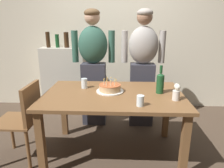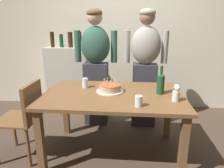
{
  "view_description": "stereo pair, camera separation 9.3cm",
  "coord_description": "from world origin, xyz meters",
  "px_view_note": "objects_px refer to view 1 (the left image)",
  "views": [
    {
      "loc": [
        0.08,
        -2.11,
        1.47
      ],
      "look_at": [
        -0.02,
        0.02,
        0.84
      ],
      "focal_mm": 33.01,
      "sensor_mm": 36.0,
      "label": 1
    },
    {
      "loc": [
        0.17,
        -2.1,
        1.47
      ],
      "look_at": [
        -0.02,
        0.02,
        0.84
      ],
      "focal_mm": 33.01,
      "sensor_mm": 36.0,
      "label": 2
    }
  ],
  "objects_px": {
    "person_woman_cardigan": "(143,67)",
    "person_man_bearded": "(93,67)",
    "birthday_cake": "(110,88)",
    "water_glass_near": "(140,101)",
    "dining_chair": "(24,116)",
    "flower_vase": "(177,92)",
    "water_glass_far": "(84,83)",
    "wine_bottle": "(160,82)"
  },
  "relations": [
    {
      "from": "flower_vase",
      "to": "person_woman_cardigan",
      "type": "xyz_separation_m",
      "value": [
        -0.24,
        0.95,
        0.05
      ]
    },
    {
      "from": "birthday_cake",
      "to": "person_woman_cardigan",
      "type": "distance_m",
      "value": 0.84
    },
    {
      "from": "birthday_cake",
      "to": "person_man_bearded",
      "type": "relative_size",
      "value": 0.18
    },
    {
      "from": "wine_bottle",
      "to": "birthday_cake",
      "type": "bearing_deg",
      "value": 178.1
    },
    {
      "from": "person_woman_cardigan",
      "to": "person_man_bearded",
      "type": "bearing_deg",
      "value": 0.0
    },
    {
      "from": "water_glass_far",
      "to": "flower_vase",
      "type": "relative_size",
      "value": 0.69
    },
    {
      "from": "person_man_bearded",
      "to": "person_woman_cardigan",
      "type": "bearing_deg",
      "value": -180.0
    },
    {
      "from": "wine_bottle",
      "to": "person_woman_cardigan",
      "type": "bearing_deg",
      "value": 99.22
    },
    {
      "from": "water_glass_near",
      "to": "water_glass_far",
      "type": "bearing_deg",
      "value": 139.76
    },
    {
      "from": "person_woman_cardigan",
      "to": "wine_bottle",
      "type": "bearing_deg",
      "value": 99.22
    },
    {
      "from": "birthday_cake",
      "to": "wine_bottle",
      "type": "bearing_deg",
      "value": -1.9
    },
    {
      "from": "water_glass_far",
      "to": "person_man_bearded",
      "type": "bearing_deg",
      "value": 87.17
    },
    {
      "from": "birthday_cake",
      "to": "person_woman_cardigan",
      "type": "height_order",
      "value": "person_woman_cardigan"
    },
    {
      "from": "birthday_cake",
      "to": "water_glass_far",
      "type": "relative_size",
      "value": 2.64
    },
    {
      "from": "flower_vase",
      "to": "water_glass_near",
      "type": "bearing_deg",
      "value": -155.4
    },
    {
      "from": "birthday_cake",
      "to": "water_glass_far",
      "type": "distance_m",
      "value": 0.33
    },
    {
      "from": "water_glass_near",
      "to": "person_man_bearded",
      "type": "xyz_separation_m",
      "value": [
        -0.58,
        1.11,
        0.08
      ]
    },
    {
      "from": "birthday_cake",
      "to": "person_man_bearded",
      "type": "distance_m",
      "value": 0.78
    },
    {
      "from": "dining_chair",
      "to": "water_glass_far",
      "type": "bearing_deg",
      "value": 118.38
    },
    {
      "from": "person_man_bearded",
      "to": "person_woman_cardigan",
      "type": "relative_size",
      "value": 1.0
    },
    {
      "from": "birthday_cake",
      "to": "water_glass_far",
      "type": "bearing_deg",
      "value": 158.62
    },
    {
      "from": "water_glass_near",
      "to": "person_woman_cardigan",
      "type": "xyz_separation_m",
      "value": [
        0.12,
        1.11,
        0.08
      ]
    },
    {
      "from": "water_glass_far",
      "to": "water_glass_near",
      "type": "bearing_deg",
      "value": -40.24
    },
    {
      "from": "person_man_bearded",
      "to": "water_glass_near",
      "type": "bearing_deg",
      "value": 117.45
    },
    {
      "from": "water_glass_far",
      "to": "wine_bottle",
      "type": "height_order",
      "value": "wine_bottle"
    },
    {
      "from": "flower_vase",
      "to": "person_woman_cardigan",
      "type": "relative_size",
      "value": 0.1
    },
    {
      "from": "water_glass_near",
      "to": "dining_chair",
      "type": "distance_m",
      "value": 1.25
    },
    {
      "from": "person_woman_cardigan",
      "to": "dining_chair",
      "type": "relative_size",
      "value": 1.9
    },
    {
      "from": "person_man_bearded",
      "to": "dining_chair",
      "type": "xyz_separation_m",
      "value": [
        -0.63,
        -0.92,
        -0.36
      ]
    },
    {
      "from": "flower_vase",
      "to": "dining_chair",
      "type": "relative_size",
      "value": 0.19
    },
    {
      "from": "flower_vase",
      "to": "dining_chair",
      "type": "distance_m",
      "value": 1.61
    },
    {
      "from": "birthday_cake",
      "to": "person_man_bearded",
      "type": "bearing_deg",
      "value": 111.07
    },
    {
      "from": "wine_bottle",
      "to": "flower_vase",
      "type": "relative_size",
      "value": 1.83
    },
    {
      "from": "wine_bottle",
      "to": "person_woman_cardigan",
      "type": "relative_size",
      "value": 0.18
    },
    {
      "from": "flower_vase",
      "to": "person_man_bearded",
      "type": "distance_m",
      "value": 1.34
    },
    {
      "from": "birthday_cake",
      "to": "person_man_bearded",
      "type": "height_order",
      "value": "person_man_bearded"
    },
    {
      "from": "water_glass_near",
      "to": "person_man_bearded",
      "type": "height_order",
      "value": "person_man_bearded"
    },
    {
      "from": "birthday_cake",
      "to": "dining_chair",
      "type": "bearing_deg",
      "value": -167.3
    },
    {
      "from": "flower_vase",
      "to": "person_woman_cardigan",
      "type": "bearing_deg",
      "value": 104.42
    },
    {
      "from": "birthday_cake",
      "to": "flower_vase",
      "type": "height_order",
      "value": "flower_vase"
    },
    {
      "from": "flower_vase",
      "to": "dining_chair",
      "type": "height_order",
      "value": "flower_vase"
    },
    {
      "from": "birthday_cake",
      "to": "person_woman_cardigan",
      "type": "xyz_separation_m",
      "value": [
        0.42,
        0.72,
        0.09
      ]
    }
  ]
}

